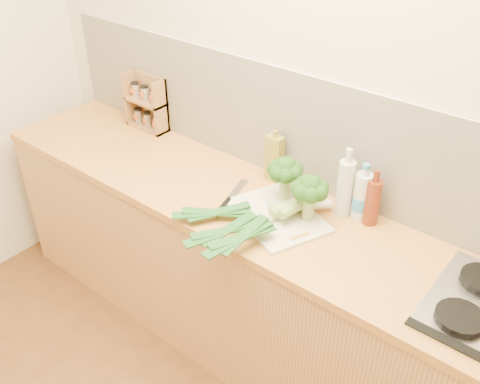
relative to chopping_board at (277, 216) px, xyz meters
name	(u,v)px	position (x,y,z in m)	size (l,w,h in m)	color
room_shell	(313,135)	(-0.03, 0.30, 0.26)	(3.50, 3.50, 3.50)	beige
counter	(270,288)	(-0.03, 0.01, -0.46)	(3.20, 0.62, 0.90)	tan
chopping_board	(277,216)	(0.00, 0.00, 0.00)	(0.43, 0.31, 0.01)	silver
broccoli_left	(285,171)	(-0.05, 0.12, 0.15)	(0.16, 0.16, 0.21)	#8CA661
broccoli_right	(310,190)	(0.12, 0.06, 0.15)	(0.16, 0.16, 0.21)	#8CA661
leek_front	(270,208)	(-0.03, -0.01, 0.03)	(0.51, 0.54, 0.04)	white
leek_mid	(271,214)	(0.01, -0.06, 0.05)	(0.27, 0.64, 0.04)	white
leek_back	(277,217)	(0.06, -0.09, 0.07)	(0.16, 0.63, 0.04)	white
chefs_knife	(227,202)	(-0.23, -0.06, 0.00)	(0.12, 0.32, 0.02)	silver
spice_rack	(148,105)	(-1.08, 0.25, 0.13)	(0.26, 0.10, 0.31)	#A07244
oil_tin	(274,158)	(-0.19, 0.24, 0.11)	(0.08, 0.05, 0.26)	#9C9833
glass_bottle	(345,187)	(0.21, 0.20, 0.13)	(0.07, 0.07, 0.32)	silver
amber_bottle	(372,201)	(0.33, 0.22, 0.10)	(0.06, 0.06, 0.26)	#602512
water_bottle	(362,197)	(0.28, 0.22, 0.10)	(0.08, 0.08, 0.25)	silver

